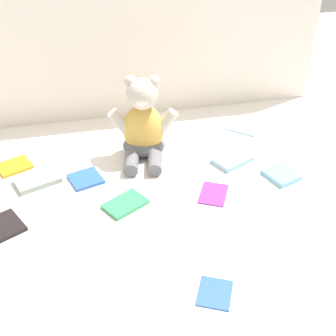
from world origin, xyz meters
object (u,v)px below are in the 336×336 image
book_case_4 (86,179)px  book_case_3 (215,292)px  book_case_0 (213,193)px  book_case_7 (242,128)px  book_case_8 (125,204)px  book_case_9 (14,166)px  book_case_5 (281,175)px  book_case_2 (37,180)px  book_case_6 (232,160)px  teddy_bear (143,127)px  book_case_1 (4,226)px

book_case_4 → book_case_3: bearing=9.5°
book_case_0 → book_case_7: bearing=84.9°
book_case_4 → book_case_8: (0.11, -0.16, 0.00)m
book_case_3 → book_case_9: 0.82m
book_case_0 → book_case_8: book_case_8 is taller
book_case_5 → book_case_9: 0.89m
book_case_2 → book_case_9: bearing=16.7°
book_case_4 → book_case_8: 0.19m
book_case_6 → book_case_9: (-0.73, 0.13, -0.00)m
book_case_2 → book_case_8: (0.26, -0.18, -0.00)m
book_case_2 → book_case_4: book_case_2 is taller
book_case_2 → book_case_0: bearing=-129.1°
book_case_9 → book_case_0: bearing=40.8°
book_case_0 → book_case_5: 0.25m
book_case_6 → book_case_7: book_case_6 is taller
book_case_0 → book_case_4: size_ratio=1.16×
book_case_2 → book_case_6: same height
teddy_bear → book_case_0: (0.17, -0.28, -0.10)m
book_case_2 → book_case_4: bearing=-117.9°
book_case_2 → book_case_7: book_case_2 is taller
teddy_bear → book_case_1: 0.55m
book_case_1 → book_case_3: (0.51, -0.35, -0.00)m
book_case_0 → book_case_4: book_case_4 is taller
book_case_1 → teddy_bear: bearing=-174.6°
book_case_2 → teddy_bear: bearing=-95.8°
book_case_3 → book_case_4: book_case_4 is taller
book_case_2 → book_case_4: 0.15m
book_case_5 → book_case_8: book_case_5 is taller
book_case_1 → book_case_4: book_case_1 is taller
book_case_7 → book_case_0: bearing=-170.2°
book_case_4 → book_case_5: 0.63m
teddy_bear → book_case_4: 0.26m
book_case_1 → book_case_3: bearing=117.6°
book_case_3 → book_case_6: book_case_6 is taller
book_case_0 → book_case_8: 0.27m
book_case_2 → book_case_7: bearing=-96.5°
book_case_4 → teddy_bear: bearing=100.9°
book_case_1 → book_case_2: bearing=-141.4°
book_case_4 → book_case_7: book_case_4 is taller
book_case_0 → book_case_4: bearing=-176.1°
book_case_9 → book_case_2: bearing=12.8°
book_case_5 → book_case_7: bearing=73.0°
book_case_6 → book_case_5: bearing=-158.4°
book_case_3 → book_case_7: same height
book_case_3 → book_case_7: (0.34, 0.74, 0.00)m
book_case_3 → book_case_9: bearing=-27.2°
book_case_1 → book_case_9: 0.30m
book_case_0 → book_case_8: bearing=-154.2°
book_case_8 → book_case_0: bearing=-121.4°
book_case_4 → book_case_6: book_case_6 is taller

